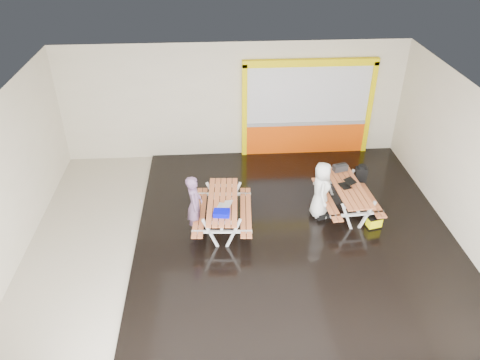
{
  "coord_description": "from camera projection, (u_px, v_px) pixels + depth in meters",
  "views": [
    {
      "loc": [
        -0.63,
        -8.63,
        7.04
      ],
      "look_at": [
        0.0,
        0.9,
        1.0
      ],
      "focal_mm": 34.64,
      "sensor_mm": 36.0,
      "label": 1
    }
  ],
  "objects": [
    {
      "name": "kiosk",
      "position": [
        307.0,
        110.0,
        13.75
      ],
      "size": [
        3.88,
        0.16,
        3.0
      ],
      "color": "#F14D07",
      "rests_on": "room"
    },
    {
      "name": "laptop_left",
      "position": [
        224.0,
        206.0,
        10.66
      ],
      "size": [
        0.41,
        0.39,
        0.14
      ],
      "color": "silver",
      "rests_on": "picnic_table_left"
    },
    {
      "name": "blue_pouch",
      "position": [
        222.0,
        213.0,
        10.4
      ],
      "size": [
        0.39,
        0.3,
        0.11
      ],
      "primitive_type": "cube",
      "rotation": [
        0.0,
        0.0,
        -0.13
      ],
      "color": "#0002D1",
      "rests_on": "picnic_table_left"
    },
    {
      "name": "deck",
      "position": [
        294.0,
        232.0,
        11.14
      ],
      "size": [
        7.5,
        7.98,
        0.05
      ],
      "primitive_type": "cube",
      "color": "black",
      "rests_on": "room"
    },
    {
      "name": "backpack",
      "position": [
        361.0,
        174.0,
        12.11
      ],
      "size": [
        0.32,
        0.24,
        0.5
      ],
      "color": "black",
      "rests_on": "picnic_table_right"
    },
    {
      "name": "toolbox",
      "position": [
        340.0,
        168.0,
        12.07
      ],
      "size": [
        0.41,
        0.28,
        0.22
      ],
      "color": "black",
      "rests_on": "picnic_table_right"
    },
    {
      "name": "person_right",
      "position": [
        321.0,
        190.0,
        11.28
      ],
      "size": [
        0.56,
        0.78,
        1.47
      ],
      "primitive_type": "imported",
      "rotation": [
        0.0,
        0.0,
        1.43
      ],
      "color": "white",
      "rests_on": "deck"
    },
    {
      "name": "dark_case",
      "position": [
        323.0,
        213.0,
        11.61
      ],
      "size": [
        0.48,
        0.42,
        0.15
      ],
      "primitive_type": "cube",
      "rotation": [
        0.0,
        0.0,
        0.31
      ],
      "color": "black",
      "rests_on": "deck"
    },
    {
      "name": "room",
      "position": [
        243.0,
        173.0,
        10.14
      ],
      "size": [
        10.02,
        8.02,
        3.52
      ],
      "color": "beige",
      "rests_on": "ground"
    },
    {
      "name": "picnic_table_left",
      "position": [
        223.0,
        207.0,
        11.01
      ],
      "size": [
        1.48,
        2.08,
        0.8
      ],
      "color": "#D56E39",
      "rests_on": "deck"
    },
    {
      "name": "person_left",
      "position": [
        195.0,
        205.0,
        10.7
      ],
      "size": [
        0.39,
        0.57,
        1.51
      ],
      "primitive_type": "imported",
      "rotation": [
        0.0,
        0.0,
        1.52
      ],
      "color": "#6D4E71",
      "rests_on": "deck"
    },
    {
      "name": "fluke_bag",
      "position": [
        374.0,
        222.0,
        11.19
      ],
      "size": [
        0.4,
        0.3,
        0.3
      ],
      "color": "black",
      "rests_on": "deck"
    },
    {
      "name": "picnic_table_right",
      "position": [
        348.0,
        193.0,
        11.57
      ],
      "size": [
        1.45,
        2.02,
        0.77
      ],
      "color": "#D56E39",
      "rests_on": "deck"
    },
    {
      "name": "laptop_right",
      "position": [
        347.0,
        184.0,
        11.47
      ],
      "size": [
        0.43,
        0.4,
        0.15
      ],
      "color": "black",
      "rests_on": "picnic_table_right"
    }
  ]
}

